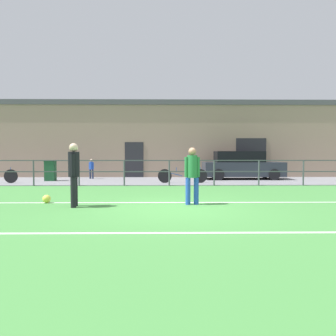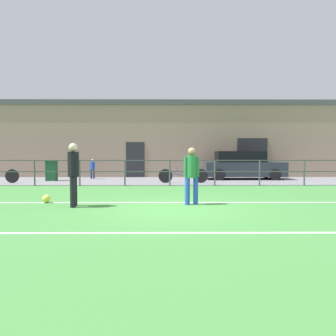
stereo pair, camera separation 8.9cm
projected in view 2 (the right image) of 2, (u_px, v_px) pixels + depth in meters
The scene contains 13 objects.
ground at pixel (172, 209), 8.69m from camera, with size 60.00×44.00×0.04m, color #42843D.
field_line_touchline at pixel (172, 202), 9.71m from camera, with size 36.00×0.11×0.00m, color white.
field_line_hash at pixel (175, 233), 6.02m from camera, with size 36.00×0.11×0.00m, color white.
pavement_strip at pixel (169, 181), 17.18m from camera, with size 48.00×5.00×0.02m, color slate.
perimeter_fence at pixel (170, 169), 14.65m from camera, with size 36.07×0.07×1.15m.
clubhouse_facade at pixel (169, 139), 20.77m from camera, with size 28.00×2.56×4.61m.
player_goalkeeper at pixel (73, 171), 8.92m from camera, with size 0.30×0.47×1.72m.
player_striker at pixel (192, 172), 9.30m from camera, with size 0.44×0.28×1.61m.
soccer_ball_match at pixel (46, 199), 9.66m from camera, with size 0.24×0.24×0.24m, color #E5E04C.
spectator_child at pixel (93, 168), 18.45m from camera, with size 0.29×0.19×1.10m.
parked_car_red at pixel (243, 166), 18.18m from camera, with size 4.32×1.80×1.53m.
bicycle_parked_1 at pixel (183, 176), 15.87m from camera, with size 2.38×0.04×0.76m.
trash_bin_0 at pixel (52, 170), 17.10m from camera, with size 0.54×0.46×1.07m.
Camera 2 is at (-0.17, -8.63, 1.46)m, focal length 35.31 mm.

